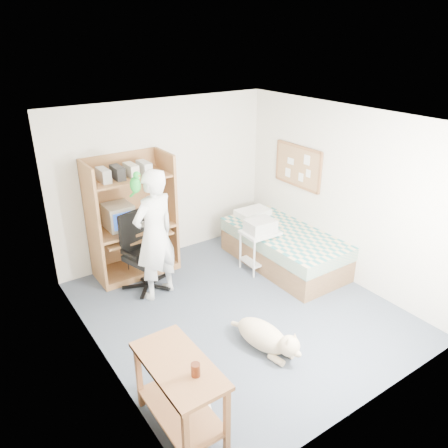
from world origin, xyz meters
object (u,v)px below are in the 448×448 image
at_px(side_desk, 180,386).
at_px(dog, 266,337).
at_px(bed, 283,247).
at_px(printer_cart, 260,244).
at_px(office_chair, 143,262).
at_px(computer_hutch, 132,221).
at_px(person, 155,235).

distance_m(side_desk, dog, 1.43).
height_order(bed, printer_cart, bed).
height_order(office_chair, dog, office_chair).
height_order(bed, office_chair, office_chair).
relative_size(computer_hutch, printer_cart, 2.83).
xyz_separation_m(computer_hutch, dog, (0.49, -2.54, -0.65)).
distance_m(side_desk, office_chair, 2.57).
bearing_deg(person, dog, 89.98).
height_order(person, printer_cart, person).
xyz_separation_m(side_desk, dog, (1.34, 0.40, -0.32)).
bearing_deg(computer_hutch, side_desk, -106.14).
distance_m(office_chair, printer_cart, 1.77).
distance_m(bed, office_chair, 2.18).
bearing_deg(dog, office_chair, 95.70).
xyz_separation_m(bed, person, (-2.01, 0.33, 0.62)).
bearing_deg(bed, office_chair, 162.99).
distance_m(office_chair, dog, 2.14).
bearing_deg(computer_hutch, person, -90.80).
bearing_deg(side_desk, printer_cart, 37.90).
relative_size(computer_hutch, person, 0.99).
xyz_separation_m(office_chair, person, (0.07, -0.31, 0.52)).
distance_m(dog, printer_cart, 1.90).
height_order(side_desk, person, person).
bearing_deg(dog, person, 96.26).
height_order(office_chair, person, person).
distance_m(computer_hutch, dog, 2.67).
bearing_deg(bed, person, 170.74).
xyz_separation_m(office_chair, printer_cart, (1.68, -0.54, 0.03)).
relative_size(computer_hutch, side_desk, 1.80).
bearing_deg(bed, side_desk, -147.50).
height_order(computer_hutch, person, person).
bearing_deg(printer_cart, computer_hutch, 149.38).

